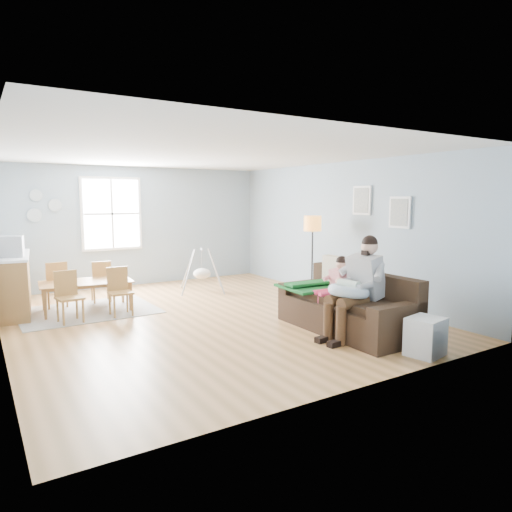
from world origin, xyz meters
TOP-DOWN VIEW (x-y plane):
  - room at (0.00, 0.00)m, footprint 8.40×9.40m
  - window at (-0.60, 3.46)m, footprint 1.32×0.08m
  - pictures at (2.97, -1.05)m, footprint 0.05×1.34m
  - wall_plates at (-2.00, 3.47)m, footprint 0.67×0.02m
  - sofa at (1.50, -1.86)m, footprint 0.95×2.20m
  - green_throw at (1.42, -1.13)m, footprint 1.05×0.92m
  - beige_pillow at (1.73, -1.28)m, footprint 0.17×0.52m
  - father at (1.36, -2.17)m, footprint 1.06×0.51m
  - nursing_pillow at (1.19, -2.17)m, footprint 0.67×0.66m
  - infant at (1.19, -2.13)m, footprint 0.19×0.41m
  - toddler at (1.42, -1.65)m, footprint 0.58×0.31m
  - floor_lamp at (2.36, 0.09)m, footprint 0.33×0.33m
  - storage_cube at (1.54, -3.20)m, footprint 0.51×0.47m
  - rug at (-1.60, 1.45)m, footprint 2.30×1.77m
  - dining_table at (-1.60, 1.45)m, footprint 1.59×0.98m
  - chair_sw at (-2.00, 0.88)m, footprint 0.42×0.42m
  - chair_se at (-1.18, 0.90)m, footprint 0.37×0.37m
  - chair_nw at (-2.02, 2.00)m, footprint 0.41×0.41m
  - chair_ne at (-1.21, 2.03)m, footprint 0.39×0.39m
  - counter at (-2.70, 2.01)m, footprint 0.73×1.88m
  - monitor at (-2.72, 1.66)m, footprint 0.42×0.40m
  - baby_swing at (0.86, 1.93)m, footprint 1.18×1.19m

SIDE VIEW (x-z plane):
  - rug at x=-1.60m, z-range 0.00..0.01m
  - storage_cube at x=1.54m, z-range 0.00..0.49m
  - dining_table at x=-1.60m, z-range 0.00..0.54m
  - sofa at x=1.50m, z-range -0.13..0.76m
  - baby_swing at x=0.86m, z-range -0.05..0.87m
  - chair_ne at x=-1.21m, z-range 0.04..0.85m
  - chair_se at x=-1.18m, z-range 0.05..0.87m
  - chair_sw at x=-2.00m, z-range 0.05..0.88m
  - chair_nw at x=-2.02m, z-range 0.05..0.90m
  - counter at x=-2.70m, z-range 0.01..1.03m
  - green_throw at x=1.42m, z-range 0.54..0.58m
  - nursing_pillow at x=1.19m, z-range 0.57..0.81m
  - toddler at x=1.42m, z-range 0.31..1.20m
  - father at x=1.36m, z-range 0.05..1.51m
  - infant at x=1.19m, z-range 0.71..0.86m
  - beige_pillow at x=1.73m, z-range 0.54..1.05m
  - monitor at x=-2.72m, z-range 1.03..1.37m
  - floor_lamp at x=2.36m, z-range 0.54..2.19m
  - window at x=-0.60m, z-range 0.84..2.46m
  - wall_plates at x=-2.00m, z-range 1.50..2.16m
  - pictures at x=2.97m, z-range 1.48..2.22m
  - room at x=0.00m, z-range 0.47..4.37m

